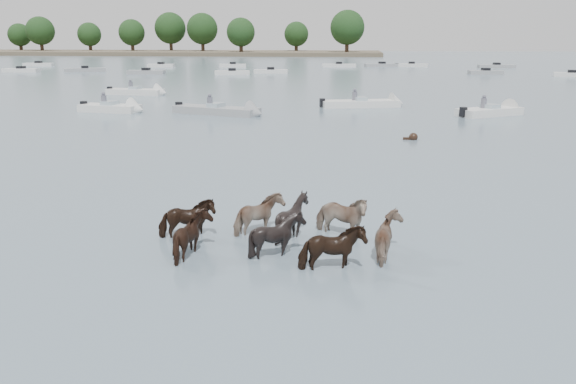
# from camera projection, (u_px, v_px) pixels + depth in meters

# --- Properties ---
(ground) EXTENTS (400.00, 400.00, 0.00)m
(ground) POSITION_uv_depth(u_px,v_px,m) (224.00, 249.00, 13.50)
(ground) COLOR #4A5E6B
(ground) RESTS_ON ground
(shoreline) EXTENTS (160.00, 30.00, 1.00)m
(shoreline) POSITION_uv_depth(u_px,v_px,m) (103.00, 53.00, 164.82)
(shoreline) COLOR #4C4233
(shoreline) RESTS_ON ground
(pony_herd) EXTENTS (6.46, 3.44, 1.28)m
(pony_herd) POSITION_uv_depth(u_px,v_px,m) (285.00, 230.00, 13.56)
(pony_herd) COLOR black
(pony_herd) RESTS_ON ground
(swimming_pony) EXTENTS (0.72, 0.44, 0.44)m
(swimming_pony) POSITION_uv_depth(u_px,v_px,m) (412.00, 138.00, 27.89)
(swimming_pony) COLOR black
(swimming_pony) RESTS_ON ground
(motorboat_a) EXTENTS (4.78, 2.26, 1.92)m
(motorboat_a) POSITION_uv_depth(u_px,v_px,m) (119.00, 109.00, 38.15)
(motorboat_a) COLOR silver
(motorboat_a) RESTS_ON ground
(motorboat_b) EXTENTS (6.53, 3.54, 1.92)m
(motorboat_b) POSITION_uv_depth(u_px,v_px,m) (227.00, 111.00, 36.81)
(motorboat_b) COLOR gray
(motorboat_b) RESTS_ON ground
(motorboat_c) EXTENTS (6.26, 3.11, 1.92)m
(motorboat_c) POSITION_uv_depth(u_px,v_px,m) (371.00, 104.00, 41.05)
(motorboat_c) COLOR silver
(motorboat_c) RESTS_ON ground
(motorboat_d) EXTENTS (4.98, 4.02, 1.92)m
(motorboat_d) POSITION_uv_depth(u_px,v_px,m) (498.00, 111.00, 36.81)
(motorboat_d) COLOR silver
(motorboat_d) RESTS_ON ground
(motorboat_f) EXTENTS (5.62, 2.11, 1.92)m
(motorboat_f) POSITION_uv_depth(u_px,v_px,m) (144.00, 92.00, 49.60)
(motorboat_f) COLOR silver
(motorboat_f) RESTS_ON ground
(distant_flotilla) EXTENTS (108.58, 26.41, 0.93)m
(distant_flotilla) POSITION_uv_depth(u_px,v_px,m) (345.00, 69.00, 84.61)
(distant_flotilla) COLOR silver
(distant_flotilla) RESTS_ON ground
(treeline) EXTENTS (147.74, 23.60, 12.02)m
(treeline) POSITION_uv_depth(u_px,v_px,m) (102.00, 30.00, 165.32)
(treeline) COLOR #382619
(treeline) RESTS_ON ground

